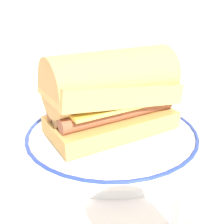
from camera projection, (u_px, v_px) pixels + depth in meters
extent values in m
plane|color=white|center=(105.00, 146.00, 0.41)|extent=(1.50, 1.50, 0.00)
cylinder|color=white|center=(112.00, 134.00, 0.44)|extent=(0.29, 0.29, 0.01)
torus|color=navy|center=(112.00, 131.00, 0.43)|extent=(0.27, 0.27, 0.01)
cube|color=tan|center=(112.00, 122.00, 0.43)|extent=(0.21, 0.14, 0.03)
cylinder|color=brown|center=(120.00, 113.00, 0.40)|extent=(0.19, 0.06, 0.02)
cylinder|color=brown|center=(112.00, 108.00, 0.42)|extent=(0.19, 0.06, 0.02)
cylinder|color=brown|center=(105.00, 103.00, 0.44)|extent=(0.19, 0.06, 0.02)
cube|color=#EFC64C|center=(112.00, 99.00, 0.41)|extent=(0.18, 0.12, 0.01)
cube|color=tan|center=(112.00, 88.00, 0.41)|extent=(0.21, 0.14, 0.05)
cylinder|color=tan|center=(112.00, 79.00, 0.40)|extent=(0.21, 0.12, 0.08)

